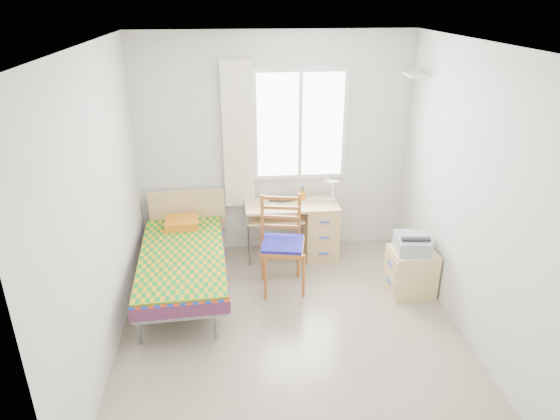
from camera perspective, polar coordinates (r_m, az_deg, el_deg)
The scene contains 17 objects.
floor at distance 4.91m, azimuth 1.26°, elevation -13.45°, with size 3.50×3.50×0.00m, color #BCAD93.
ceiling at distance 3.93m, azimuth 1.61°, elevation 18.39°, with size 3.50×3.50×0.00m, color white.
wall_back at distance 5.89m, azimuth -0.67°, elevation 7.29°, with size 3.20×3.20×0.00m, color silver.
wall_left at distance 4.37m, azimuth -19.91°, elevation -0.18°, with size 3.50×3.50×0.00m, color silver.
wall_right at distance 4.71m, azimuth 21.11°, elevation 1.38°, with size 3.50×3.50×0.00m, color silver.
window at distance 5.84m, azimuth 2.32°, elevation 9.65°, with size 1.10×0.04×1.30m.
curtain at distance 5.77m, azimuth -4.82°, elevation 8.38°, with size 0.35×0.05×1.70m, color beige.
floating_shelf at distance 5.70m, azimuth 15.23°, elevation 14.69°, with size 0.20×0.32×0.03m, color white.
bed at distance 5.40m, azimuth -11.01°, elevation -5.19°, with size 0.98×1.93×0.82m.
desk at distance 6.02m, azimuth 3.98°, elevation -1.88°, with size 1.09×0.50×0.68m.
chair at distance 5.28m, azimuth 0.32°, elevation -3.25°, with size 0.52×0.52×1.03m.
cabinet at distance 5.49m, azimuth 14.72°, elevation -6.80°, with size 0.48×0.43×0.50m.
printer at distance 5.34m, azimuth 14.85°, elevation -3.69°, with size 0.37×0.41×0.16m.
laptop at distance 5.90m, azimuth 0.18°, elevation 1.06°, with size 0.29×0.19×0.02m, color black.
pen_cup at distance 5.98m, azimuth 2.56°, elevation 1.70°, with size 0.08×0.08×0.10m, color orange.
task_lamp at distance 5.77m, azimuth 5.71°, elevation 2.64°, with size 0.21×0.30×0.36m.
book at distance 5.89m, azimuth -0.27°, elevation -0.07°, with size 0.14×0.19×0.01m, color gray.
Camera 1 is at (-0.49, -3.89, 2.96)m, focal length 32.00 mm.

